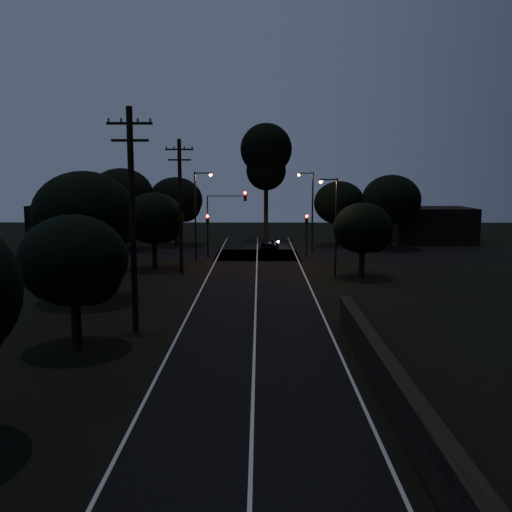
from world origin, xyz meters
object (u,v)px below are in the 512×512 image
object	(u,v)px
signal_mast	(226,212)
streetlight_b	(311,206)
signal_left	(208,228)
tall_pine	(266,156)
utility_pole_mid	(132,217)
streetlight_c	(334,220)
streetlight_a	(198,210)
signal_right	(306,228)
car	(270,244)
utility_pole_far	(180,204)

from	to	relation	value
signal_mast	streetlight_b	size ratio (longest dim) A/B	0.78
signal_left	tall_pine	bearing A→B (deg)	69.54
utility_pole_mid	streetlight_c	size ratio (longest dim) A/B	1.47
tall_pine	streetlight_a	size ratio (longest dim) A/B	1.72
signal_right	streetlight_b	world-z (taller)	streetlight_b
tall_pine	car	bearing A→B (deg)	-88.15
utility_pole_far	signal_left	bearing A→B (deg)	80.06
utility_pole_far	car	xyz separation A→B (m)	(7.29, 14.00, -4.85)
signal_right	streetlight_b	distance (m)	4.45
signal_right	signal_left	bearing A→B (deg)	180.00
streetlight_c	utility_pole_mid	bearing A→B (deg)	-128.26
signal_left	streetlight_b	bearing A→B (deg)	22.05
streetlight_b	streetlight_c	distance (m)	14.01
utility_pole_far	signal_mast	size ratio (longest dim) A/B	1.68
signal_right	car	distance (m)	7.21
utility_pole_mid	signal_mast	xyz separation A→B (m)	(3.09, 24.99, -1.40)
tall_pine	signal_left	xyz separation A→B (m)	(-5.60, -15.01, -7.06)
utility_pole_mid	signal_mast	world-z (taller)	utility_pole_mid
signal_left	car	bearing A→B (deg)	45.59
signal_right	signal_mast	bearing A→B (deg)	179.97
tall_pine	car	world-z (taller)	tall_pine
utility_pole_mid	streetlight_a	bearing A→B (deg)	88.27
signal_right	car	bearing A→B (deg)	118.83
signal_right	streetlight_b	size ratio (longest dim) A/B	0.51
signal_right	streetlight_c	xyz separation A→B (m)	(1.23, -9.99, 1.51)
tall_pine	streetlight_a	xyz separation A→B (m)	(-6.31, -17.00, -5.26)
utility_pole_mid	tall_pine	xyz separation A→B (m)	(7.00, 40.00, 4.15)
utility_pole_mid	signal_mast	size ratio (longest dim) A/B	1.76
streetlight_c	signal_right	bearing A→B (deg)	97.02
utility_pole_mid	streetlight_b	distance (m)	31.15
signal_right	streetlight_c	world-z (taller)	streetlight_c
utility_pole_far	signal_right	xyz separation A→B (m)	(10.60, 7.99, -2.65)
utility_pole_mid	utility_pole_far	distance (m)	17.00
tall_pine	streetlight_a	world-z (taller)	tall_pine
tall_pine	signal_mast	distance (m)	16.48
utility_pole_far	streetlight_b	xyz separation A→B (m)	(11.31, 12.00, -0.85)
utility_pole_mid	streetlight_c	bearing A→B (deg)	51.74
utility_pole_far	signal_mast	xyz separation A→B (m)	(3.09, 7.99, -1.15)
utility_pole_mid	signal_left	xyz separation A→B (m)	(1.40, 24.99, -2.90)
streetlight_a	streetlight_b	world-z (taller)	same
utility_pole_mid	car	size ratio (longest dim) A/B	2.96
utility_pole_mid	signal_right	bearing A→B (deg)	67.01
utility_pole_far	signal_mast	world-z (taller)	utility_pole_far
signal_mast	streetlight_c	world-z (taller)	streetlight_c
utility_pole_far	signal_mast	distance (m)	8.64
utility_pole_mid	streetlight_c	distance (m)	19.15
signal_mast	signal_left	bearing A→B (deg)	-179.87
utility_pole_mid	signal_left	bearing A→B (deg)	86.79
utility_pole_mid	signal_right	xyz separation A→B (m)	(10.60, 24.99, -2.90)
utility_pole_mid	signal_mast	distance (m)	25.22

